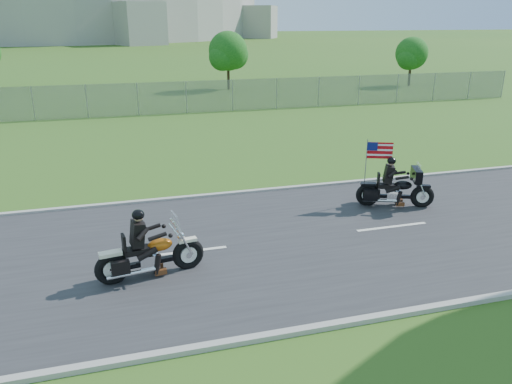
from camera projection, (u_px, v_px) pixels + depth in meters
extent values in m
plane|color=#2E5A1C|center=(259.00, 244.00, 13.39)|extent=(420.00, 420.00, 0.00)
cube|color=#28282B|center=(259.00, 244.00, 13.39)|extent=(120.00, 8.00, 0.04)
cube|color=#9E9B93|center=(226.00, 194.00, 17.05)|extent=(120.00, 0.18, 0.12)
cube|color=#9E9B93|center=(317.00, 328.00, 9.70)|extent=(120.00, 0.18, 0.12)
cube|color=gray|center=(87.00, 101.00, 29.94)|extent=(60.00, 0.03, 2.00)
cylinder|color=#A3A099|center=(51.00, 3.00, 159.29)|extent=(130.00, 130.00, 20.00)
cylinder|color=#382316|center=(228.00, 74.00, 41.76)|extent=(0.22, 0.22, 2.52)
sphere|color=#154B14|center=(228.00, 51.00, 41.13)|extent=(3.20, 3.20, 3.20)
sphere|color=#154B14|center=(234.00, 55.00, 41.85)|extent=(2.40, 2.40, 2.40)
sphere|color=#154B14|center=(222.00, 57.00, 40.77)|extent=(2.24, 2.24, 2.24)
cylinder|color=#382316|center=(410.00, 73.00, 44.10)|extent=(0.22, 0.22, 2.24)
sphere|color=#154B14|center=(412.00, 53.00, 43.54)|extent=(2.80, 2.80, 2.80)
sphere|color=#154B14|center=(414.00, 57.00, 44.18)|extent=(2.10, 2.10, 2.10)
sphere|color=#154B14|center=(408.00, 58.00, 43.23)|extent=(1.96, 1.96, 1.96)
torus|color=black|center=(188.00, 254.00, 11.96)|extent=(0.80, 0.31, 0.78)
torus|color=black|center=(112.00, 269.00, 11.25)|extent=(0.80, 0.31, 0.78)
ellipsoid|color=#B3540D|center=(160.00, 245.00, 11.57)|extent=(0.64, 0.42, 0.29)
cube|color=black|center=(136.00, 251.00, 11.37)|extent=(0.62, 0.40, 0.13)
cube|color=black|center=(137.00, 234.00, 11.25)|extent=(0.32, 0.46, 0.58)
sphere|color=black|center=(138.00, 215.00, 11.13)|extent=(0.33, 0.33, 0.28)
cube|color=silver|center=(176.00, 222.00, 11.57)|extent=(0.12, 0.49, 0.42)
torus|color=black|center=(422.00, 197.00, 15.84)|extent=(0.76, 0.44, 0.75)
torus|color=black|center=(368.00, 195.00, 15.99)|extent=(0.76, 0.44, 0.75)
ellipsoid|color=black|center=(403.00, 185.00, 15.78)|extent=(0.64, 0.50, 0.28)
cube|color=black|center=(386.00, 186.00, 15.84)|extent=(0.63, 0.48, 0.12)
cube|color=black|center=(389.00, 174.00, 15.70)|extent=(0.37, 0.46, 0.55)
sphere|color=black|center=(392.00, 161.00, 15.55)|extent=(0.35, 0.35, 0.27)
cube|color=black|center=(416.00, 175.00, 15.63)|extent=(0.50, 0.83, 0.40)
cube|color=#B70C11|center=(380.00, 151.00, 15.68)|extent=(0.76, 0.31, 0.52)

